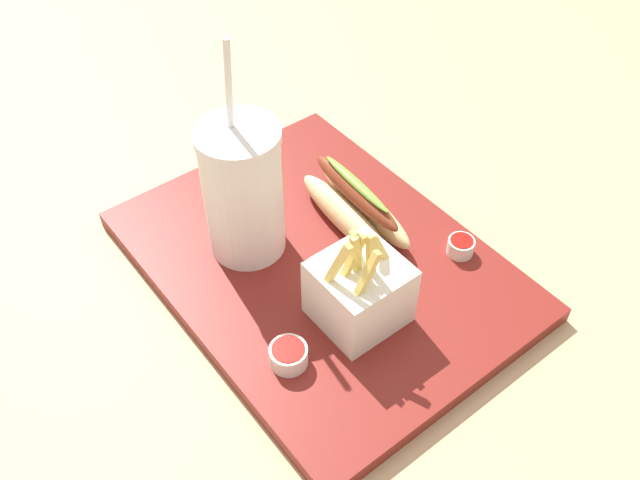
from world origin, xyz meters
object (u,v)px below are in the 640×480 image
at_px(fries_basket, 359,291).
at_px(hot_dog_1, 355,207).
at_px(ketchup_cup_2, 461,246).
at_px(ketchup_cup_1, 288,355).
at_px(soda_cup, 243,191).

relative_size(fries_basket, hot_dog_1, 0.77).
bearing_deg(ketchup_cup_2, ketchup_cup_1, 89.99).
bearing_deg(soda_cup, hot_dog_1, -111.81).
relative_size(fries_basket, ketchup_cup_1, 3.34).
relative_size(soda_cup, ketchup_cup_1, 6.85).
distance_m(hot_dog_1, ketchup_cup_2, 0.13).
xyz_separation_m(soda_cup, fries_basket, (-0.16, -0.03, -0.04)).
distance_m(soda_cup, ketchup_cup_2, 0.25).
height_order(ketchup_cup_1, ketchup_cup_2, ketchup_cup_1).
xyz_separation_m(hot_dog_1, ketchup_cup_1, (-0.11, 0.18, -0.01)).
bearing_deg(soda_cup, ketchup_cup_1, 159.73).
bearing_deg(ketchup_cup_1, fries_basket, -88.29).
bearing_deg(fries_basket, hot_dog_1, -38.34).
xyz_separation_m(soda_cup, ketchup_cup_1, (-0.16, 0.06, -0.07)).
xyz_separation_m(soda_cup, hot_dog_1, (-0.05, -0.12, -0.06)).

